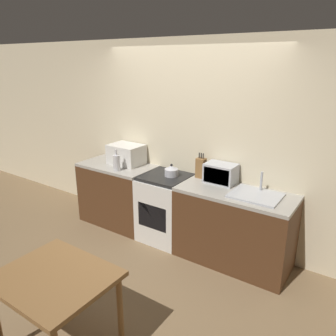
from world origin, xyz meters
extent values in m
plane|color=brown|center=(0.00, 0.00, 0.00)|extent=(16.00, 16.00, 0.00)
cube|color=beige|center=(0.00, 1.17, 1.30)|extent=(10.00, 0.06, 2.60)
cube|color=#4C2D19|center=(-0.97, 0.83, 0.43)|extent=(1.09, 0.62, 0.86)
cube|color=#9E998E|center=(-0.97, 0.83, 0.88)|extent=(1.09, 0.62, 0.04)
cube|color=#4C2D19|center=(0.85, 0.83, 0.43)|extent=(1.34, 0.62, 0.86)
cube|color=#9E998E|center=(0.85, 0.83, 0.88)|extent=(1.34, 0.62, 0.04)
cube|color=silver|center=(-0.13, 0.83, 0.43)|extent=(0.60, 0.62, 0.86)
cube|color=black|center=(-0.13, 0.83, 0.88)|extent=(0.58, 0.57, 0.04)
cube|color=black|center=(-0.13, 0.53, 0.43)|extent=(0.44, 0.02, 0.32)
cylinder|color=#B7B7BC|center=(-0.06, 0.86, 0.95)|extent=(0.18, 0.18, 0.09)
cone|color=#B7B7BC|center=(-0.06, 0.86, 1.02)|extent=(0.17, 0.17, 0.04)
sphere|color=black|center=(-0.06, 0.86, 1.05)|extent=(0.03, 0.03, 0.03)
cube|color=silver|center=(-0.89, 0.94, 1.04)|extent=(0.47, 0.36, 0.28)
cube|color=black|center=(-0.89, 0.77, 1.04)|extent=(0.41, 0.01, 0.22)
cylinder|color=silver|center=(-0.79, 0.63, 1.01)|extent=(0.09, 0.09, 0.21)
cylinder|color=silver|center=(-0.79, 0.63, 1.16)|extent=(0.03, 0.03, 0.08)
cube|color=brown|center=(0.28, 1.02, 1.03)|extent=(0.11, 0.09, 0.25)
cylinder|color=black|center=(0.25, 1.02, 1.19)|extent=(0.01, 0.01, 0.07)
cylinder|color=black|center=(0.28, 1.02, 1.19)|extent=(0.01, 0.01, 0.07)
cylinder|color=black|center=(0.31, 1.02, 1.19)|extent=(0.01, 0.01, 0.07)
cube|color=#ADAFB5|center=(0.57, 0.99, 1.02)|extent=(0.37, 0.26, 0.24)
cube|color=black|center=(0.57, 0.87, 1.02)|extent=(0.33, 0.01, 0.19)
cube|color=#ADAFB5|center=(1.07, 0.83, 0.91)|extent=(0.54, 0.43, 0.02)
cylinder|color=#ADAFB5|center=(1.07, 0.98, 1.03)|extent=(0.03, 0.03, 0.22)
cube|color=brown|center=(0.19, -1.17, 0.70)|extent=(0.89, 0.74, 0.04)
cylinder|color=brown|center=(-0.19, -0.86, 0.34)|extent=(0.05, 0.05, 0.68)
cylinder|color=brown|center=(0.57, -0.86, 0.34)|extent=(0.05, 0.05, 0.68)
camera|label=1|loc=(2.14, -2.46, 2.32)|focal=35.00mm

